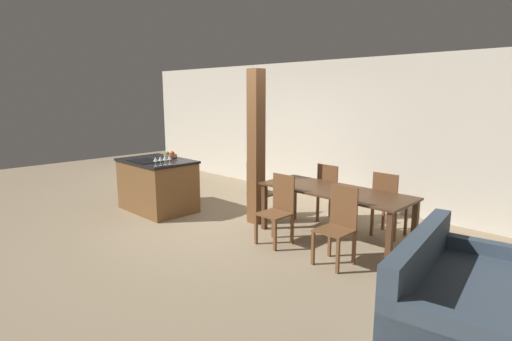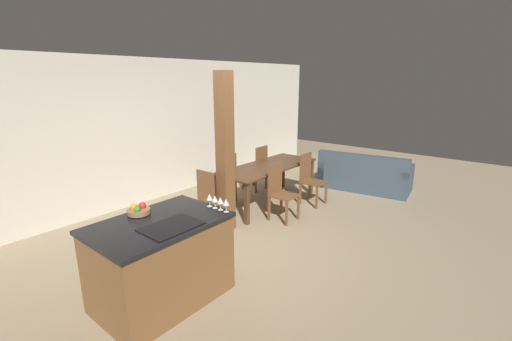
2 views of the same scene
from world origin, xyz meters
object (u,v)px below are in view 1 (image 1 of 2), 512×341
Objects in this scene: wine_glass_near at (155,160)px; dining_chair_far_right at (387,204)px; wine_glass_far at (165,158)px; couch at (454,298)px; dining_chair_near_right at (338,224)px; kitchen_island at (158,185)px; fruit_bowl at (171,155)px; dining_chair_head_end at (260,189)px; dining_chair_far_left at (331,193)px; wine_glass_middle at (160,159)px; timber_post at (256,148)px; wine_glass_end at (169,158)px; dining_table at (334,196)px; dining_chair_near_left at (278,208)px.

wine_glass_near reaches higher than dining_chair_far_right.
couch is at bearing 0.72° from wine_glass_far.
wine_glass_near reaches higher than dining_chair_near_right.
kitchen_island is 5.64× the size of fruit_bowl.
fruit_bowl is 0.25× the size of dining_chair_head_end.
dining_chair_far_left is (-0.98, 1.28, 0.00)m from dining_chair_near_right.
wine_glass_middle and wine_glass_far have the same top height.
wine_glass_middle is (0.00, 0.09, 0.00)m from wine_glass_near.
timber_post is at bearing 66.76° from couch.
dining_chair_head_end is (1.02, 1.24, -0.54)m from wine_glass_middle.
dining_chair_far_left is at bearing 40.60° from wine_glass_end.
dining_table is at bearing 23.31° from wine_glass_end.
wine_glass_middle reaches higher than fruit_bowl.
wine_glass_middle is at bearing 43.34° from dining_chair_far_left.
dining_chair_head_end is (-0.98, 0.64, 0.00)m from dining_chair_near_left.
wine_glass_far is at bearing 82.37° from couch.
dining_chair_far_left is at bearing 25.93° from fruit_bowl.
wine_glass_middle is 0.07× the size of dining_table.
timber_post reaches higher than dining_chair_head_end.
fruit_bowl is at bearing -166.49° from timber_post.
kitchen_island is 0.92m from wine_glass_near.
wine_glass_end is 2.69m from dining_chair_far_left.
dining_chair_head_end is (1.02, 1.07, -0.54)m from wine_glass_end.
wine_glass_far is at bearing 90.00° from wine_glass_near.
timber_post is at bearing 24.92° from dining_chair_far_right.
dining_chair_far_right reaches higher than couch.
dining_table is 2.25× the size of dining_chair_far_right.
wine_glass_far is 0.16× the size of dining_chair_near_left.
dining_chair_near_left is 0.49× the size of couch.
dining_chair_head_end is (1.02, 1.33, -0.54)m from wine_glass_near.
dining_chair_far_left is at bearing 127.27° from dining_table.
fruit_bowl is 0.88m from wine_glass_middle.
kitchen_island is 2.62m from dining_chair_near_left.
wine_glass_middle is 1.55m from timber_post.
dining_table is (3.09, 0.95, 0.19)m from kitchen_island.
kitchen_island is at bearing 153.85° from wine_glass_middle.
dining_chair_far_right is (2.98, 1.89, -0.54)m from wine_glass_middle.
couch is (2.01, -1.10, -0.37)m from dining_table.
kitchen_island is 3.24m from dining_table.
fruit_bowl is at bearing 19.52° from dining_chair_far_right.
fruit_bowl is 0.25× the size of dining_chair_near_right.
kitchen_island reaches higher than couch.
fruit_bowl is at bearing -168.47° from dining_table.
dining_chair_far_left is at bearing 31.41° from kitchen_island.
timber_post reaches higher than dining_chair_far_right.
wine_glass_middle is at bearing -44.15° from fruit_bowl.
dining_chair_near_right is at bearing -108.18° from dining_chair_head_end.
wine_glass_middle is 0.06× the size of timber_post.
dining_chair_head_end is at bearing 33.30° from dining_chair_far_left.
dining_chair_far_left is (0.00, 1.28, 0.00)m from dining_chair_near_left.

